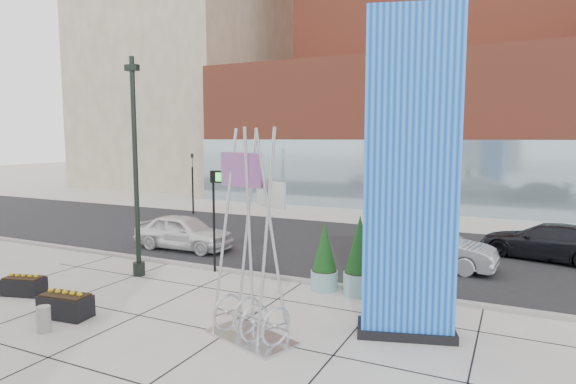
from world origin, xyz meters
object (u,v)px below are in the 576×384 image
at_px(lamp_post, 136,188).
at_px(concrete_bollard, 44,319).
at_px(car_white_west, 184,232).
at_px(car_silver_mid, 433,248).
at_px(blue_pylon, 410,182).
at_px(overhead_street_sign, 228,186).
at_px(public_art_sculpture, 251,285).

relative_size(lamp_post, concrete_bollard, 11.51).
xyz_separation_m(concrete_bollard, car_white_west, (-2.62, 9.31, 0.45)).
xyz_separation_m(lamp_post, car_silver_mid, (9.77, 5.87, -2.51)).
bearing_deg(concrete_bollard, blue_pylon, 24.56).
relative_size(lamp_post, overhead_street_sign, 2.05).
xyz_separation_m(concrete_bollard, car_silver_mid, (8.28, 11.03, 0.43)).
bearing_deg(car_white_west, blue_pylon, -116.43).
xyz_separation_m(public_art_sculpture, car_silver_mid, (3.09, 9.03, -0.64)).
height_order(public_art_sculpture, concrete_bollard, public_art_sculpture).
xyz_separation_m(lamp_post, overhead_street_sign, (2.94, 1.64, 0.07)).
xyz_separation_m(blue_pylon, public_art_sculpture, (-3.51, -1.98, -2.60)).
bearing_deg(overhead_street_sign, public_art_sculpture, -63.86).
bearing_deg(car_white_west, public_art_sculpture, -134.32).
xyz_separation_m(concrete_bollard, overhead_street_sign, (1.46, 6.80, 3.01)).
height_order(concrete_bollard, overhead_street_sign, overhead_street_sign).
height_order(blue_pylon, concrete_bollard, blue_pylon).
relative_size(public_art_sculpture, car_white_west, 1.15).
bearing_deg(public_art_sculpture, car_white_west, 155.83).
bearing_deg(blue_pylon, concrete_bollard, -171.72).
bearing_deg(blue_pylon, lamp_post, 157.11).
bearing_deg(public_art_sculpture, concrete_bollard, -140.03).
xyz_separation_m(blue_pylon, lamp_post, (-10.19, 1.18, -0.73)).
xyz_separation_m(blue_pylon, overhead_street_sign, (-7.24, 2.82, -0.66)).
distance_m(overhead_street_sign, car_silver_mid, 8.43).
relative_size(lamp_post, public_art_sculpture, 1.48).
bearing_deg(car_silver_mid, car_white_west, 104.22).
distance_m(lamp_post, car_white_west, 4.97).
bearing_deg(blue_pylon, overhead_street_sign, 142.44).
xyz_separation_m(public_art_sculpture, car_white_west, (-7.82, 7.32, -0.62)).
bearing_deg(public_art_sculpture, blue_pylon, 48.36).
distance_m(blue_pylon, concrete_bollard, 10.25).
height_order(public_art_sculpture, car_white_west, public_art_sculpture).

